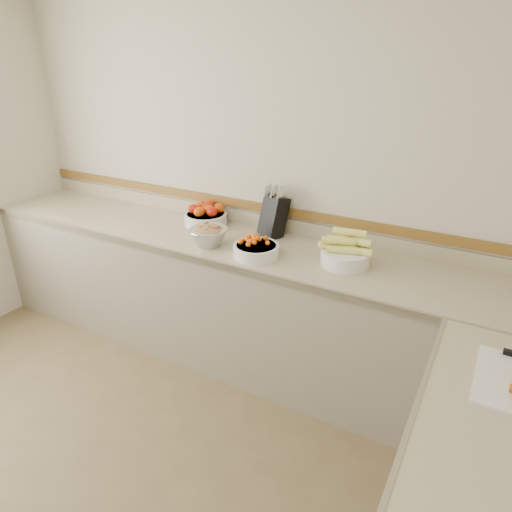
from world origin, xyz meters
The scene contains 7 objects.
back_wall centered at (0.00, 2.00, 1.30)m, with size 4.00×4.00×0.00m, color beige.
counter_back centered at (0.00, 1.68, 0.45)m, with size 4.00×0.65×1.08m.
knife_block centered at (0.18, 1.90, 1.04)m, with size 0.20×0.22×0.36m.
tomato_bowl centered at (-0.34, 1.86, 0.97)m, with size 0.30×0.30×0.15m.
cherry_tomato_bowl centered at (0.24, 1.55, 0.95)m, with size 0.28×0.28×0.14m.
corn_bowl centered at (0.75, 1.70, 0.97)m, with size 0.32×0.29×0.21m.
rhubarb_bowl centered at (-0.10, 1.54, 0.97)m, with size 0.25×0.25×0.14m.
Camera 1 is at (1.47, -0.66, 2.04)m, focal length 32.00 mm.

